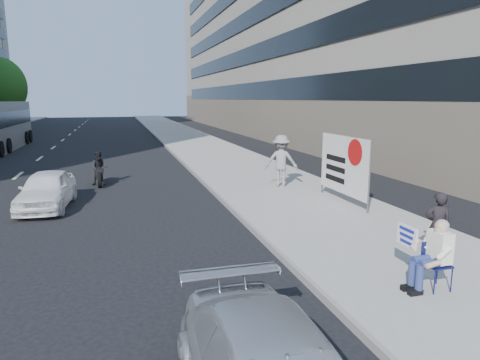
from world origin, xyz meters
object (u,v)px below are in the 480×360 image
object	(u,v)px
protest_banner	(344,165)
motorcycle	(100,170)
seated_protester	(432,251)
jogger	(281,161)
white_sedan_near	(47,190)
pedestrian_woman	(437,226)

from	to	relation	value
protest_banner	motorcycle	distance (m)	9.96
seated_protester	protest_banner	bearing A→B (deg)	74.09
jogger	white_sedan_near	distance (m)	8.48
protest_banner	motorcycle	xyz separation A→B (m)	(-7.90, 6.02, -0.76)
protest_banner	pedestrian_woman	bearing A→B (deg)	-97.46
seated_protester	jogger	world-z (taller)	jogger
seated_protester	jogger	xyz separation A→B (m)	(0.83, 9.45, 0.28)
protest_banner	motorcycle	world-z (taller)	protest_banner
seated_protester	motorcycle	distance (m)	13.83
seated_protester	white_sedan_near	xyz separation A→B (m)	(-7.61, 8.88, -0.26)
pedestrian_woman	protest_banner	xyz separation A→B (m)	(0.68, 5.19, 0.51)
seated_protester	pedestrian_woman	bearing A→B (deg)	46.49
jogger	motorcycle	world-z (taller)	jogger
seated_protester	protest_banner	world-z (taller)	protest_banner
motorcycle	white_sedan_near	bearing A→B (deg)	-113.03
protest_banner	motorcycle	bearing A→B (deg)	142.67
seated_protester	jogger	size ratio (longest dim) A/B	0.65
jogger	protest_banner	bearing A→B (deg)	132.65
pedestrian_woman	seated_protester	bearing A→B (deg)	68.47
pedestrian_woman	motorcycle	distance (m)	13.34
seated_protester	white_sedan_near	world-z (taller)	seated_protester
jogger	white_sedan_near	xyz separation A→B (m)	(-8.44, -0.57, -0.54)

